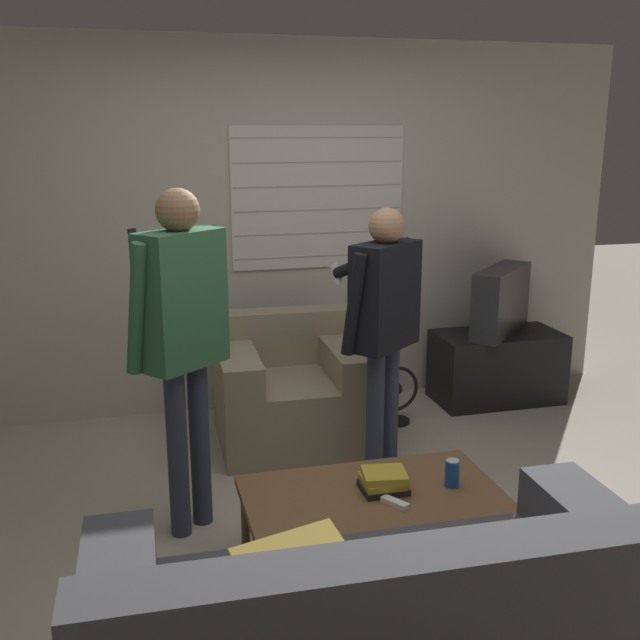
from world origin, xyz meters
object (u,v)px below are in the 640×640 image
(coffee_table, at_px, (373,500))
(person_right_standing, at_px, (383,312))
(book_stack, at_px, (384,481))
(tv, at_px, (500,301))
(spare_remote, at_px, (395,503))
(floor_fan, at_px, (396,396))
(soda_can, at_px, (452,473))
(person_left_standing, at_px, (181,320))
(armchair_beige, at_px, (290,391))

(coffee_table, relative_size, person_right_standing, 0.74)
(coffee_table, distance_m, book_stack, 0.10)
(tv, bearing_deg, spare_remote, 8.67)
(floor_fan, bearing_deg, soda_can, -101.87)
(coffee_table, height_order, tv, tv)
(tv, xyz_separation_m, floor_fan, (-0.87, -0.23, -0.56))
(tv, relative_size, person_right_standing, 0.42)
(person_right_standing, distance_m, floor_fan, 1.13)
(book_stack, distance_m, spare_remote, 0.15)
(person_left_standing, bearing_deg, floor_fan, -3.43)
(book_stack, height_order, floor_fan, book_stack)
(person_right_standing, bearing_deg, armchair_beige, 82.91)
(armchair_beige, bearing_deg, spare_remote, 94.73)
(coffee_table, distance_m, tv, 2.49)
(person_right_standing, relative_size, floor_fan, 3.85)
(coffee_table, relative_size, spare_remote, 8.69)
(tv, height_order, person_right_standing, person_right_standing)
(coffee_table, relative_size, floor_fan, 2.83)
(floor_fan, bearing_deg, spare_remote, -110.43)
(armchair_beige, relative_size, person_right_standing, 0.61)
(person_left_standing, height_order, person_right_standing, person_left_standing)
(book_stack, xyz_separation_m, soda_can, (0.31, -0.04, 0.02))
(book_stack, relative_size, spare_remote, 1.63)
(book_stack, bearing_deg, soda_can, -7.20)
(coffee_table, xyz_separation_m, floor_fan, (0.72, 1.65, -0.17))
(person_left_standing, bearing_deg, armchair_beige, 14.09)
(armchair_beige, xyz_separation_m, floor_fan, (0.75, 0.08, -0.13))
(tv, bearing_deg, coffee_table, 5.77)
(armchair_beige, xyz_separation_m, person_right_standing, (0.39, -0.65, 0.65))
(tv, bearing_deg, book_stack, 6.56)
(armchair_beige, xyz_separation_m, spare_remote, (0.09, -1.69, 0.08))
(person_left_standing, xyz_separation_m, soda_can, (1.13, -0.63, -0.63))
(spare_remote, distance_m, floor_fan, 1.91)
(spare_remote, height_order, floor_fan, spare_remote)
(coffee_table, relative_size, soda_can, 9.06)
(book_stack, xyz_separation_m, floor_fan, (0.66, 1.63, -0.24))
(person_left_standing, distance_m, person_right_standing, 1.16)
(coffee_table, bearing_deg, book_stack, 13.47)
(armchair_beige, xyz_separation_m, coffee_table, (0.03, -1.56, 0.03))
(armchair_beige, height_order, person_right_standing, person_right_standing)
(person_right_standing, bearing_deg, floor_fan, 25.65)
(person_left_standing, distance_m, spare_remote, 1.29)
(coffee_table, xyz_separation_m, soda_can, (0.37, -0.03, 0.10))
(coffee_table, xyz_separation_m, spare_remote, (0.06, -0.13, 0.05))
(soda_can, distance_m, spare_remote, 0.33)
(soda_can, xyz_separation_m, floor_fan, (0.35, 1.67, -0.26))
(tv, xyz_separation_m, person_left_standing, (-2.35, -1.27, 0.33))
(armchair_beige, relative_size, book_stack, 4.44)
(book_stack, bearing_deg, tv, 50.57)
(person_right_standing, distance_m, soda_can, 1.08)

